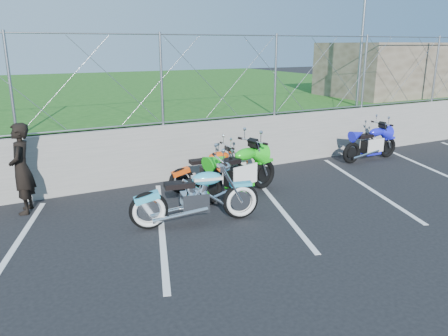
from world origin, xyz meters
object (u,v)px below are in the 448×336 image
sportbike_green (239,173)px  person_standing (21,169)px  cruiser_turquoise (197,199)px  sportbike_blue (371,145)px  naked_orange (212,171)px

sportbike_green → person_standing: size_ratio=1.27×
cruiser_turquoise → sportbike_blue: cruiser_turquoise is taller
person_standing → naked_orange: bearing=97.5°
naked_orange → sportbike_blue: sportbike_blue is taller
cruiser_turquoise → naked_orange: bearing=66.8°
sportbike_blue → sportbike_green: bearing=-170.1°
naked_orange → sportbike_green: sportbike_green is taller
cruiser_turquoise → person_standing: size_ratio=1.35×
naked_orange → person_standing: bearing=177.2°
naked_orange → sportbike_blue: size_ratio=0.99×
cruiser_turquoise → sportbike_green: bearing=45.0°
cruiser_turquoise → sportbike_green: 1.64m
sportbike_green → sportbike_blue: bearing=-3.1°
cruiser_turquoise → person_standing: 3.32m
sportbike_green → person_standing: (-3.99, 1.07, 0.36)m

